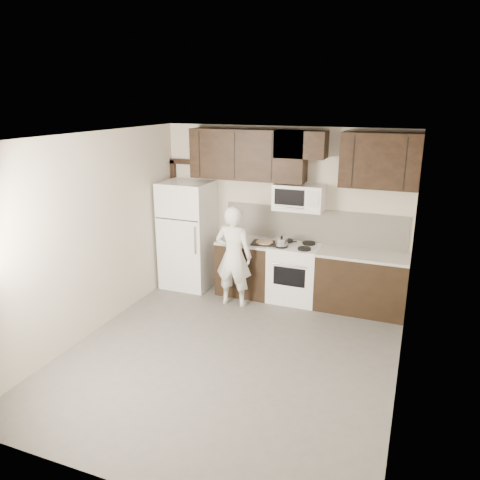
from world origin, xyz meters
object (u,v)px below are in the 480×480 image
Objects in this scene: stove at (294,273)px; person at (234,256)px; refrigerator at (188,235)px; microwave at (299,197)px.

stove is 0.59× the size of person.
person reaches higher than stove.
stove is 1.03m from person.
person is at bearing -23.87° from refrigerator.
person is (-0.84, -0.50, 0.33)m from stove.
refrigerator is 1.12m from person.
microwave is 0.48× the size of person.
microwave is at bearing 90.10° from stove.
microwave reaches higher than stove.
refrigerator is at bearing -25.34° from person.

